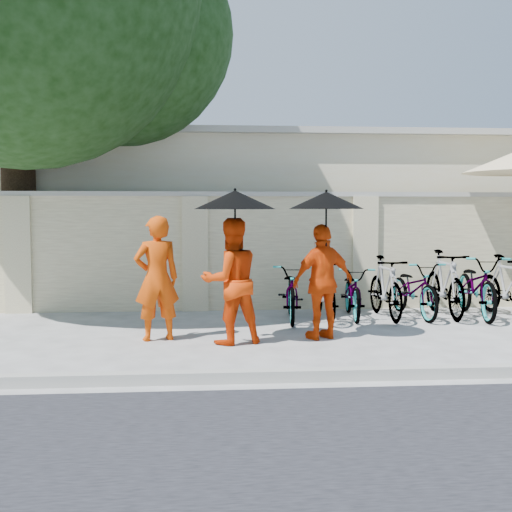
{
  "coord_description": "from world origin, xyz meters",
  "views": [
    {
      "loc": [
        -0.85,
        -8.11,
        1.74
      ],
      "look_at": [
        -0.11,
        1.0,
        1.1
      ],
      "focal_mm": 45.0,
      "sensor_mm": 36.0,
      "label": 1
    }
  ],
  "objects": [
    {
      "name": "bike_4",
      "position": [
        2.6,
        2.1,
        0.46
      ],
      "size": [
        0.78,
        1.81,
        0.93
      ],
      "primitive_type": "imported",
      "rotation": [
        0.0,
        0.0,
        0.1
      ],
      "color": "slate",
      "rests_on": "ground"
    },
    {
      "name": "bike_3",
      "position": [
        2.08,
        2.0,
        0.51
      ],
      "size": [
        0.52,
        1.7,
        1.01
      ],
      "primitive_type": "imported",
      "rotation": [
        0.0,
        0.0,
        0.02
      ],
      "color": "slate",
      "rests_on": "ground"
    },
    {
      "name": "kerb",
      "position": [
        0.0,
        -1.7,
        0.06
      ],
      "size": [
        40.0,
        0.16,
        0.12
      ],
      "primitive_type": "cube",
      "color": "#A09F96",
      "rests_on": "ground"
    },
    {
      "name": "monk_right",
      "position": [
        0.76,
        0.44,
        0.78
      ],
      "size": [
        1.0,
        0.7,
        1.57
      ],
      "primitive_type": "imported",
      "rotation": [
        0.0,
        0.0,
        3.53
      ],
      "color": "#DB3C08",
      "rests_on": "ground"
    },
    {
      "name": "bike_0",
      "position": [
        0.55,
        1.93,
        0.46
      ],
      "size": [
        0.79,
        1.8,
        0.92
      ],
      "primitive_type": "imported",
      "rotation": [
        0.0,
        0.0,
        -0.1
      ],
      "color": "slate",
      "rests_on": "ground"
    },
    {
      "name": "bike_2",
      "position": [
        1.57,
        2.08,
        0.43
      ],
      "size": [
        0.73,
        1.67,
        0.85
      ],
      "primitive_type": "imported",
      "rotation": [
        0.0,
        0.0,
        -0.1
      ],
      "color": "slate",
      "rests_on": "ground"
    },
    {
      "name": "parasol_right",
      "position": [
        0.78,
        0.36,
        1.88
      ],
      "size": [
        1.0,
        1.0,
        1.11
      ],
      "color": "black",
      "rests_on": "ground"
    },
    {
      "name": "bike_5",
      "position": [
        3.11,
        2.11,
        0.55
      ],
      "size": [
        0.57,
        1.84,
        1.1
      ],
      "primitive_type": "imported",
      "rotation": [
        0.0,
        0.0,
        -0.03
      ],
      "color": "slate",
      "rests_on": "ground"
    },
    {
      "name": "bike_7",
      "position": [
        4.13,
        1.98,
        0.51
      ],
      "size": [
        0.68,
        1.74,
        1.02
      ],
      "primitive_type": "imported",
      "rotation": [
        0.0,
        0.0,
        0.12
      ],
      "color": "slate",
      "rests_on": "ground"
    },
    {
      "name": "compound_wall",
      "position": [
        1.0,
        3.2,
        1.0
      ],
      "size": [
        20.0,
        0.3,
        2.0
      ],
      "primitive_type": "cube",
      "color": "beige",
      "rests_on": "ground"
    },
    {
      "name": "monk_left",
      "position": [
        -1.48,
        0.53,
        0.84
      ],
      "size": [
        0.7,
        0.56,
        1.68
      ],
      "primitive_type": "imported",
      "rotation": [
        0.0,
        0.0,
        3.44
      ],
      "color": "#D24206",
      "rests_on": "ground"
    },
    {
      "name": "shade_tree",
      "position": [
        -3.66,
        2.97,
        5.1
      ],
      "size": [
        6.7,
        6.2,
        8.2
      ],
      "color": "#3C2B19",
      "rests_on": "ground"
    },
    {
      "name": "monk_center",
      "position": [
        -0.5,
        0.23,
        0.83
      ],
      "size": [
        0.96,
        0.85,
        1.65
      ],
      "primitive_type": "imported",
      "rotation": [
        0.0,
        0.0,
        3.46
      ],
      "color": "red",
      "rests_on": "ground"
    },
    {
      "name": "ground",
      "position": [
        0.0,
        0.0,
        0.0
      ],
      "size": [
        80.0,
        80.0,
        0.0
      ],
      "primitive_type": "plane",
      "color": "#BCBBBA"
    },
    {
      "name": "building_behind",
      "position": [
        2.0,
        7.0,
        1.6
      ],
      "size": [
        14.0,
        6.0,
        3.2
      ],
      "primitive_type": "cube",
      "color": "beige",
      "rests_on": "ground"
    },
    {
      "name": "bike_6",
      "position": [
        3.62,
        2.0,
        0.51
      ],
      "size": [
        0.9,
        2.02,
        1.03
      ],
      "primitive_type": "imported",
      "rotation": [
        0.0,
        0.0,
        -0.11
      ],
      "color": "slate",
      "rests_on": "ground"
    },
    {
      "name": "bike_1",
      "position": [
        1.06,
        1.91,
        0.5
      ],
      "size": [
        0.48,
        1.67,
        1.0
      ],
      "primitive_type": "imported",
      "rotation": [
        0.0,
        0.0,
        0.01
      ],
      "color": "slate",
      "rests_on": "ground"
    },
    {
      "name": "parasol_center",
      "position": [
        -0.45,
        0.15,
        1.89
      ],
      "size": [
        1.06,
        1.06,
        1.07
      ],
      "color": "black",
      "rests_on": "ground"
    }
  ]
}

